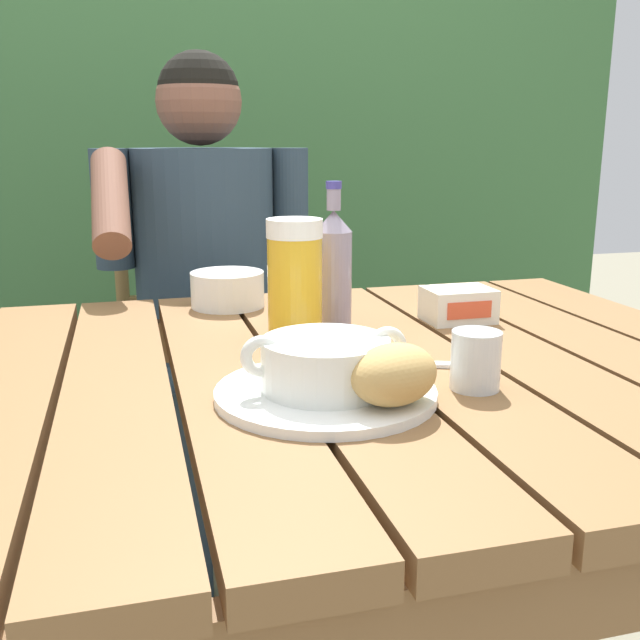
{
  "coord_description": "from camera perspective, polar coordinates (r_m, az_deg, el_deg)",
  "views": [
    {
      "loc": [
        -0.26,
        -0.91,
        1.06
      ],
      "look_at": [
        -0.02,
        -0.03,
        0.83
      ],
      "focal_mm": 40.43,
      "sensor_mm": 36.0,
      "label": 1
    }
  ],
  "objects": [
    {
      "name": "water_glass_small",
      "position": [
        0.9,
        12.22,
        -3.13
      ],
      "size": [
        0.06,
        0.06,
        0.07
      ],
      "color": "silver",
      "rests_on": "dining_table"
    },
    {
      "name": "bread_roll",
      "position": [
        0.8,
        5.88,
        -4.3
      ],
      "size": [
        0.14,
        0.12,
        0.07
      ],
      "color": "tan",
      "rests_on": "serving_plate"
    },
    {
      "name": "chair_near_diner",
      "position": [
        1.94,
        -9.24,
        -3.9
      ],
      "size": [
        0.42,
        0.47,
        0.99
      ],
      "color": "brown",
      "rests_on": "ground_plane"
    },
    {
      "name": "diner_bowl",
      "position": [
        1.33,
        -7.33,
        2.43
      ],
      "size": [
        0.13,
        0.13,
        0.06
      ],
      "color": "white",
      "rests_on": "dining_table"
    },
    {
      "name": "table_knife",
      "position": [
        0.99,
        5.68,
        -3.33
      ],
      "size": [
        0.15,
        0.07,
        0.01
      ],
      "color": "silver",
      "rests_on": "dining_table"
    },
    {
      "name": "serving_plate",
      "position": [
        0.86,
        0.44,
        -5.79
      ],
      "size": [
        0.26,
        0.26,
        0.01
      ],
      "color": "white",
      "rests_on": "dining_table"
    },
    {
      "name": "dining_table",
      "position": [
        1.03,
        0.61,
        -8.4
      ],
      "size": [
        1.26,
        0.96,
        0.76
      ],
      "color": "brown",
      "rests_on": "ground_plane"
    },
    {
      "name": "soup_bowl",
      "position": [
        0.85,
        0.44,
        -3.37
      ],
      "size": [
        0.2,
        0.15,
        0.07
      ],
      "color": "white",
      "rests_on": "serving_plate"
    },
    {
      "name": "beer_bottle",
      "position": [
        1.16,
        1.07,
        4.21
      ],
      "size": [
        0.06,
        0.06,
        0.24
      ],
      "color": "gray",
      "rests_on": "dining_table"
    },
    {
      "name": "person_eating",
      "position": [
        1.67,
        -8.95,
        2.65
      ],
      "size": [
        0.48,
        0.47,
        1.25
      ],
      "color": "#2C404F",
      "rests_on": "ground_plane"
    },
    {
      "name": "hedge_backdrop",
      "position": [
        2.83,
        -8.19,
        17.38
      ],
      "size": [
        3.07,
        0.84,
        2.74
      ],
      "color": "#3B683A",
      "rests_on": "ground_plane"
    },
    {
      "name": "beer_glass",
      "position": [
        1.08,
        -2.0,
        3.1
      ],
      "size": [
        0.08,
        0.08,
        0.19
      ],
      "color": "gold",
      "rests_on": "dining_table"
    },
    {
      "name": "butter_tub",
      "position": [
        1.24,
        10.88,
        1.2
      ],
      "size": [
        0.11,
        0.09,
        0.06
      ],
      "color": "white",
      "rests_on": "dining_table"
    }
  ]
}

